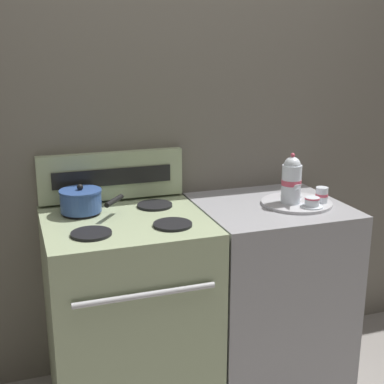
{
  "coord_description": "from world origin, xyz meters",
  "views": [
    {
      "loc": [
        -0.77,
        -2.14,
        1.63
      ],
      "look_at": [
        -0.02,
        0.05,
        0.97
      ],
      "focal_mm": 50.0,
      "sensor_mm": 36.0,
      "label": 1
    }
  ],
  "objects_px": {
    "serving_tray": "(296,203)",
    "creamer_jug": "(322,195)",
    "saucepan": "(81,200)",
    "teapot": "(292,180)",
    "stove": "(129,313)",
    "teacup_right": "(312,202)",
    "teacup_left": "(292,192)"
  },
  "relations": [
    {
      "from": "serving_tray",
      "to": "creamer_jug",
      "type": "xyz_separation_m",
      "value": [
        0.1,
        -0.05,
        0.04
      ]
    },
    {
      "from": "saucepan",
      "to": "creamer_jug",
      "type": "xyz_separation_m",
      "value": [
        1.07,
        -0.23,
        -0.01
      ]
    },
    {
      "from": "serving_tray",
      "to": "teapot",
      "type": "bearing_deg",
      "value": -167.1
    },
    {
      "from": "stove",
      "to": "saucepan",
      "type": "xyz_separation_m",
      "value": [
        -0.16,
        0.14,
        0.51
      ]
    },
    {
      "from": "saucepan",
      "to": "teapot",
      "type": "relative_size",
      "value": 1.17
    },
    {
      "from": "teapot",
      "to": "creamer_jug",
      "type": "relative_size",
      "value": 3.23
    },
    {
      "from": "stove",
      "to": "teapot",
      "type": "xyz_separation_m",
      "value": [
        0.77,
        -0.05,
        0.57
      ]
    },
    {
      "from": "stove",
      "to": "serving_tray",
      "type": "distance_m",
      "value": 0.92
    },
    {
      "from": "serving_tray",
      "to": "teacup_right",
      "type": "height_order",
      "value": "teacup_right"
    },
    {
      "from": "stove",
      "to": "creamer_jug",
      "type": "height_order",
      "value": "creamer_jug"
    },
    {
      "from": "serving_tray",
      "to": "teacup_left",
      "type": "xyz_separation_m",
      "value": [
        0.02,
        0.09,
        0.03
      ]
    },
    {
      "from": "teacup_left",
      "to": "teacup_right",
      "type": "height_order",
      "value": "same"
    },
    {
      "from": "saucepan",
      "to": "teapot",
      "type": "bearing_deg",
      "value": -11.51
    },
    {
      "from": "teacup_right",
      "to": "creamer_jug",
      "type": "distance_m",
      "value": 0.09
    },
    {
      "from": "stove",
      "to": "teacup_left",
      "type": "relative_size",
      "value": 8.9
    },
    {
      "from": "saucepan",
      "to": "teapot",
      "type": "xyz_separation_m",
      "value": [
        0.93,
        -0.19,
        0.06
      ]
    },
    {
      "from": "teacup_left",
      "to": "serving_tray",
      "type": "bearing_deg",
      "value": -104.27
    },
    {
      "from": "saucepan",
      "to": "teacup_right",
      "type": "bearing_deg",
      "value": -15.75
    },
    {
      "from": "teacup_right",
      "to": "serving_tray",
      "type": "bearing_deg",
      "value": 102.37
    },
    {
      "from": "stove",
      "to": "serving_tray",
      "type": "xyz_separation_m",
      "value": [
        0.8,
        -0.04,
        0.45
      ]
    },
    {
      "from": "teapot",
      "to": "serving_tray",
      "type": "bearing_deg",
      "value": 12.9
    },
    {
      "from": "stove",
      "to": "teapot",
      "type": "distance_m",
      "value": 0.95
    },
    {
      "from": "saucepan",
      "to": "creamer_jug",
      "type": "bearing_deg",
      "value": -12.15
    },
    {
      "from": "creamer_jug",
      "to": "teacup_left",
      "type": "bearing_deg",
      "value": 119.62
    },
    {
      "from": "saucepan",
      "to": "teapot",
      "type": "height_order",
      "value": "teapot"
    },
    {
      "from": "saucepan",
      "to": "teacup_left",
      "type": "relative_size",
      "value": 2.69
    },
    {
      "from": "stove",
      "to": "teacup_left",
      "type": "height_order",
      "value": "teacup_left"
    },
    {
      "from": "saucepan",
      "to": "creamer_jug",
      "type": "relative_size",
      "value": 3.77
    },
    {
      "from": "teapot",
      "to": "stove",
      "type": "bearing_deg",
      "value": 176.31
    },
    {
      "from": "teapot",
      "to": "teacup_right",
      "type": "bearing_deg",
      "value": -56.88
    },
    {
      "from": "teacup_left",
      "to": "teacup_right",
      "type": "bearing_deg",
      "value": -90.38
    },
    {
      "from": "saucepan",
      "to": "teapot",
      "type": "distance_m",
      "value": 0.95
    }
  ]
}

